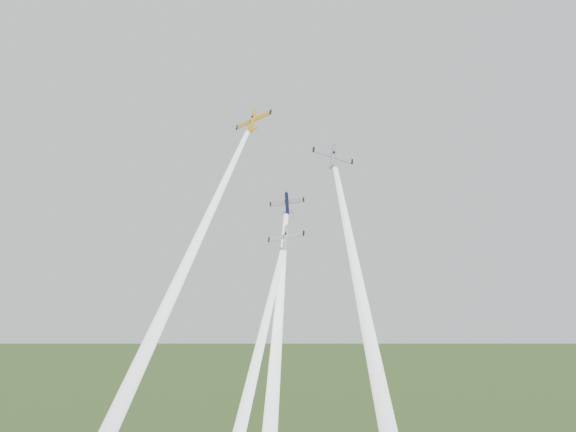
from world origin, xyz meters
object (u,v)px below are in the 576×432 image
object	(u,v)px
plane_yellow	(253,121)
plane_navy	(287,203)
plane_silver_right	(333,157)
plane_silver_low	(286,238)

from	to	relation	value
plane_yellow	plane_navy	world-z (taller)	plane_yellow
plane_silver_right	plane_silver_low	bearing A→B (deg)	-162.45
plane_navy	plane_silver_right	bearing A→B (deg)	-21.89
plane_navy	plane_silver_right	xyz separation A→B (m)	(9.29, -3.36, 8.41)
plane_yellow	plane_silver_low	size ratio (longest dim) A/B	1.23
plane_yellow	plane_silver_low	distance (m)	29.00
plane_navy	plane_silver_right	distance (m)	12.98
plane_silver_right	plane_silver_low	size ratio (longest dim) A/B	1.17
plane_silver_right	plane_yellow	bearing A→B (deg)	141.79
plane_silver_low	plane_navy	bearing A→B (deg)	106.07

